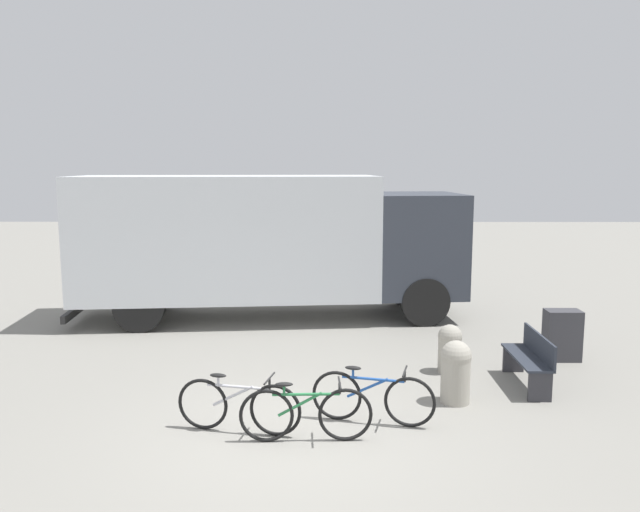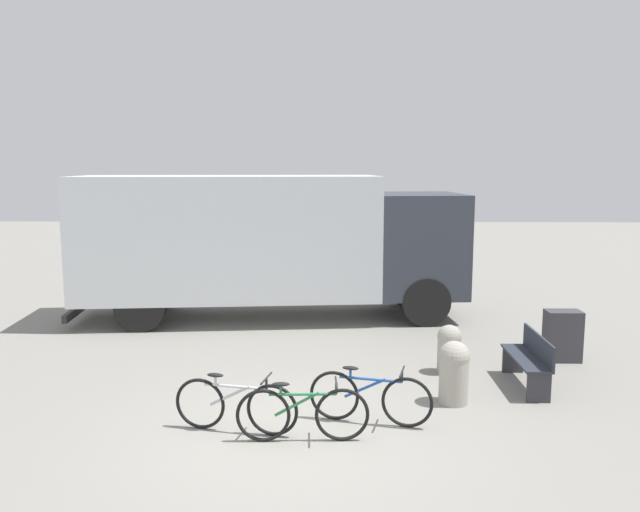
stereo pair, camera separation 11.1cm
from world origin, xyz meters
TOP-DOWN VIEW (x-y plane):
  - ground_plane at (0.00, 0.00)m, footprint 60.00×60.00m
  - delivery_truck at (-0.90, 6.22)m, footprint 8.61×2.97m
  - park_bench at (3.57, 1.87)m, footprint 0.42×1.43m
  - bicycle_near at (-0.71, 0.15)m, footprint 1.62×0.49m
  - bicycle_middle at (0.16, -0.11)m, footprint 1.65×0.44m
  - bicycle_far at (1.02, 0.44)m, footprint 1.61×0.53m
  - bollard_near_bench at (2.27, 1.18)m, footprint 0.44×0.44m
  - bollard_far_bench at (2.45, 2.52)m, footprint 0.40×0.40m
  - utility_box at (4.55, 3.18)m, footprint 0.60×0.37m

SIDE VIEW (x-z plane):
  - ground_plane at x=0.00m, z-range 0.00..0.00m
  - bicycle_near at x=-0.71m, z-range -0.02..0.74m
  - bicycle_middle at x=0.16m, z-range -0.02..0.74m
  - bicycle_far at x=1.02m, z-range -0.02..0.74m
  - bollard_far_bench at x=2.45m, z-range 0.03..0.83m
  - utility_box at x=4.55m, z-range 0.00..0.89m
  - park_bench at x=3.57m, z-range 0.04..0.87m
  - bollard_near_bench at x=2.27m, z-range 0.03..0.95m
  - delivery_truck at x=-0.90m, z-range 0.19..3.35m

